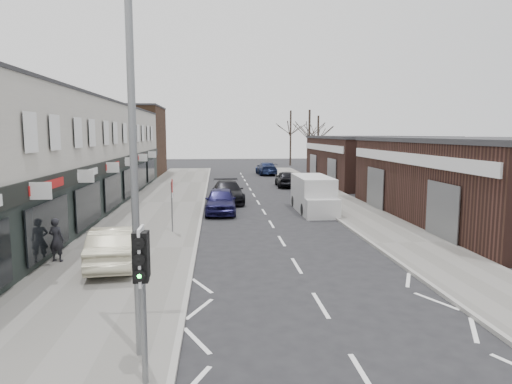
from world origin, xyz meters
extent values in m
plane|color=black|center=(0.00, 0.00, 0.00)|extent=(160.00, 160.00, 0.00)
cube|color=slate|center=(-6.75, 22.00, 0.06)|extent=(5.50, 64.00, 0.12)
cube|color=slate|center=(5.75, 22.00, 0.06)|extent=(3.50, 64.00, 0.12)
cube|color=beige|center=(-13.50, 19.50, 3.55)|extent=(8.00, 41.00, 7.10)
cube|color=#432C1C|center=(-13.50, 45.00, 4.00)|extent=(8.00, 10.00, 8.00)
cube|color=#381F19|center=(12.50, 14.00, 2.25)|extent=(10.00, 18.00, 4.50)
cube|color=#381F19|center=(12.50, 34.00, 2.25)|extent=(10.00, 16.00, 4.50)
cylinder|color=slate|center=(-4.40, -2.00, 1.62)|extent=(0.12, 0.12, 3.00)
cube|color=silver|center=(-4.40, -2.00, 2.67)|extent=(0.05, 0.55, 1.10)
cube|color=black|center=(-4.40, -2.12, 2.67)|extent=(0.28, 0.22, 0.95)
sphere|color=#0CE533|center=(-4.40, -2.24, 2.37)|extent=(0.18, 0.18, 0.18)
cube|color=black|center=(-4.40, -1.88, 2.67)|extent=(0.26, 0.20, 0.90)
cylinder|color=slate|center=(-4.70, -0.80, 4.12)|extent=(0.16, 0.16, 8.00)
cylinder|color=slate|center=(-5.20, 12.00, 1.37)|extent=(0.07, 0.07, 2.50)
cube|color=white|center=(-5.15, 12.00, 1.97)|extent=(0.04, 0.45, 0.25)
cube|color=silver|center=(3.16, 18.13, 1.12)|extent=(2.03, 4.92, 2.24)
cube|color=silver|center=(3.16, 15.24, 0.58)|extent=(1.98, 0.86, 1.18)
cylinder|color=black|center=(2.25, 16.41, 0.37)|extent=(0.24, 0.75, 0.75)
cylinder|color=black|center=(4.08, 16.41, 0.37)|extent=(0.24, 0.75, 0.75)
cylinder|color=black|center=(2.25, 19.85, 0.37)|extent=(0.24, 0.75, 0.75)
cylinder|color=black|center=(4.08, 19.85, 0.37)|extent=(0.24, 0.75, 0.75)
imported|color=#BAB495|center=(-6.73, 6.24, 0.85)|extent=(1.97, 4.59, 1.47)
imported|color=black|center=(-9.06, 6.97, 0.96)|extent=(0.70, 0.57, 1.68)
imported|color=#15143E|center=(-2.76, 17.72, 0.79)|extent=(1.98, 4.69, 1.58)
imported|color=black|center=(-2.20, 22.23, 0.78)|extent=(2.38, 5.44, 1.56)
imported|color=silver|center=(3.50, 17.96, 0.74)|extent=(1.97, 4.59, 1.47)
imported|color=black|center=(3.50, 31.54, 0.77)|extent=(1.95, 4.55, 1.53)
imported|color=#151F43|center=(3.02, 44.41, 0.76)|extent=(2.36, 5.34, 1.53)
camera|label=1|loc=(-2.97, -10.52, 4.95)|focal=32.00mm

